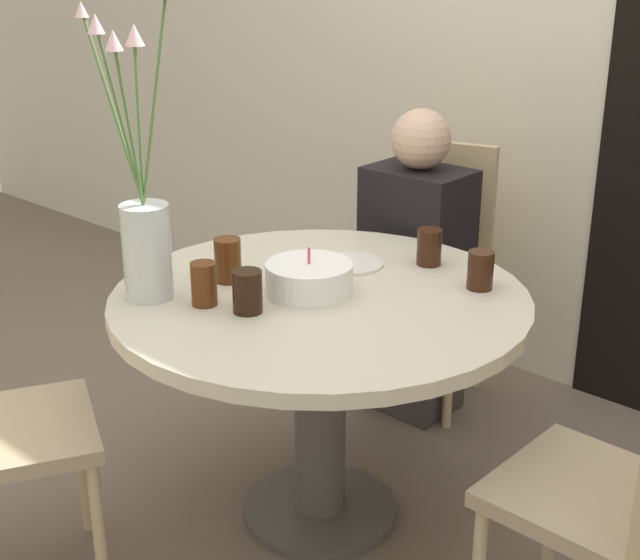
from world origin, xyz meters
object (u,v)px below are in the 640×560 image
Objects in this scene: drink_glass_1 at (228,260)px; flower_vase at (144,228)px; drink_glass_0 at (480,270)px; chair_left_flank at (431,256)px; birthday_cake at (309,278)px; drink_glass_3 at (204,284)px; chair_right_flank at (630,479)px; side_plate at (352,264)px; person_woman at (416,275)px; drink_glass_4 at (247,292)px; drink_glass_2 at (429,247)px.

flower_vase is at bearing -107.82° from drink_glass_1.
flower_vase is 0.91m from drink_glass_0.
drink_glass_1 is (-0.02, -0.97, 0.24)m from chair_left_flank.
chair_left_flank is at bearing 103.35° from birthday_cake.
drink_glass_3 is at bearing -129.35° from drink_glass_0.
chair_right_flank reaches higher than drink_glass_0.
chair_left_flank is 0.68m from side_plate.
chair_left_flank is 3.92× the size of birthday_cake.
person_woman reaches higher than birthday_cake.
side_plate is at bearing 93.10° from drink_glass_4.
drink_glass_0 is 0.92× the size of drink_glass_3.
birthday_cake is 0.20m from drink_glass_4.
flower_vase is (-1.23, -0.30, 0.37)m from chair_right_flank.
chair_right_flank is 8.03× the size of drink_glass_3.
person_woman reaches higher than drink_glass_0.
chair_right_flank is at bearing -26.29° from drink_glass_2.
chair_left_flank is at bearing 88.83° from drink_glass_1.
drink_glass_4 is 0.10× the size of person_woman.
side_plate is 1.50× the size of drink_glass_1.
chair_left_flank and chair_right_flank have the same top height.
drink_glass_0 is at bearing -118.28° from chair_right_flank.
drink_glass_2 is at bearing 55.11° from drink_glass_1.
drink_glass_0 is at bearing -38.67° from person_woman.
person_woman reaches higher than drink_glass_3.
chair_left_flank is 8.61× the size of drink_glass_2.
chair_left_flank is at bearing 99.39° from drink_glass_4.
chair_right_flank is at bearing 13.86° from flower_vase.
birthday_cake is 2.12× the size of drink_glass_4.
chair_right_flank reaches higher than drink_glass_3.
chair_left_flank reaches higher than drink_glass_3.
chair_right_flank is 1.13m from drink_glass_3.
chair_right_flank is 1.03m from side_plate.
birthday_cake is 0.29× the size of flower_vase.
drink_glass_1 is at bearing 72.18° from flower_vase.
drink_glass_3 is at bearing -88.91° from person_woman.
drink_glass_3 is at bearing -111.90° from drink_glass_2.
chair_right_flank is 4.98× the size of side_plate.
drink_glass_1 is 0.86m from person_woman.
drink_glass_1 is at bearing -118.11° from side_plate.
drink_glass_1 is at bearing -124.89° from drink_glass_2.
drink_glass_0 is at bearing 50.65° from drink_glass_3.
flower_vase is at bearing -134.64° from birthday_cake.
flower_vase is 7.27× the size of drink_glass_4.
drink_glass_3 reaches higher than side_plate.
person_woman is at bearing 85.70° from drink_glass_1.
drink_glass_0 is at bearing 37.19° from drink_glass_1.
chair_left_flank reaches higher than birthday_cake.
birthday_cake is at bearing -133.90° from drink_glass_0.
chair_right_flank is at bearing 11.68° from drink_glass_4.
birthday_cake is at bearing -91.82° from chair_left_flank.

